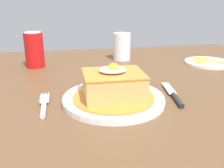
% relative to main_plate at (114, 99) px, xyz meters
% --- Properties ---
extents(dining_table, '(1.48, 1.04, 0.76)m').
position_rel_main_plate_xyz_m(dining_table, '(-0.07, 0.12, -0.10)').
color(dining_table, brown).
rests_on(dining_table, ground_plane).
extents(main_plate, '(0.25, 0.25, 0.02)m').
position_rel_main_plate_xyz_m(main_plate, '(0.00, 0.00, 0.00)').
color(main_plate, white).
rests_on(main_plate, dining_table).
extents(sandwich_meal, '(0.20, 0.20, 0.09)m').
position_rel_main_plate_xyz_m(sandwich_meal, '(-0.00, 0.00, 0.03)').
color(sandwich_meal, orange).
rests_on(sandwich_meal, main_plate).
extents(fork, '(0.02, 0.14, 0.01)m').
position_rel_main_plate_xyz_m(fork, '(-0.16, -0.01, -0.00)').
color(fork, silver).
rests_on(fork, dining_table).
extents(knife, '(0.04, 0.17, 0.01)m').
position_rel_main_plate_xyz_m(knife, '(0.16, -0.01, -0.00)').
color(knife, '#262628').
rests_on(knife, dining_table).
extents(soda_can, '(0.07, 0.07, 0.12)m').
position_rel_main_plate_xyz_m(soda_can, '(-0.21, 0.37, 0.05)').
color(soda_can, red).
rests_on(soda_can, dining_table).
extents(drinking_glass, '(0.07, 0.07, 0.10)m').
position_rel_main_plate_xyz_m(drinking_glass, '(0.11, 0.42, 0.04)').
color(drinking_glass, '#3F2314').
rests_on(drinking_glass, dining_table).
extents(side_plate_fries, '(0.17, 0.17, 0.02)m').
position_rel_main_plate_xyz_m(side_plate_fries, '(0.42, 0.29, -0.00)').
color(side_plate_fries, white).
rests_on(side_plate_fries, dining_table).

